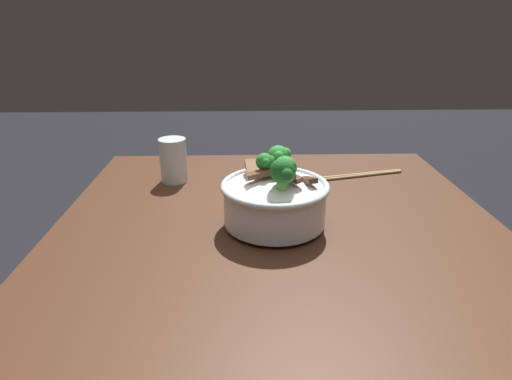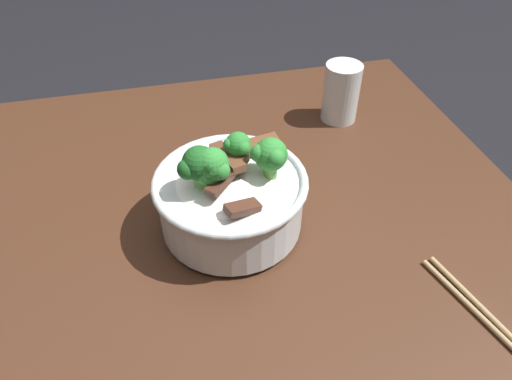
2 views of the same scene
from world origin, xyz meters
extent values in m
cube|color=#472819|center=(0.00, 0.00, 0.79)|extent=(1.14, 0.91, 0.04)
cube|color=#472819|center=(-0.49, -0.37, 0.39)|extent=(0.08, 0.08, 0.77)
cube|color=#472819|center=(-0.49, 0.37, 0.39)|extent=(0.08, 0.08, 0.77)
cylinder|color=silver|center=(-0.11, -0.01, 0.82)|extent=(0.09, 0.09, 0.01)
cylinder|color=silver|center=(-0.11, -0.01, 0.86)|extent=(0.20, 0.20, 0.08)
torus|color=silver|center=(-0.11, -0.01, 0.90)|extent=(0.21, 0.21, 0.01)
ellipsoid|color=white|center=(-0.11, -0.01, 0.88)|extent=(0.18, 0.18, 0.07)
cube|color=brown|center=(-0.16, -0.05, 0.92)|extent=(0.07, 0.03, 0.02)
cube|color=#4C2B1E|center=(-0.11, 0.01, 0.93)|extent=(0.07, 0.07, 0.02)
cube|color=brown|center=(-0.11, -0.03, 0.93)|extent=(0.04, 0.08, 0.02)
cube|color=#4C2B1E|center=(-0.11, 0.06, 0.91)|extent=(0.05, 0.03, 0.02)
cylinder|color=#6BA84C|center=(-0.16, 0.00, 0.92)|extent=(0.02, 0.02, 0.02)
sphere|color=green|center=(-0.16, 0.00, 0.94)|extent=(0.04, 0.04, 0.04)
sphere|color=green|center=(-0.15, 0.00, 0.95)|extent=(0.02, 0.02, 0.02)
sphere|color=green|center=(-0.17, 0.01, 0.95)|extent=(0.02, 0.02, 0.02)
cylinder|color=#7AB256|center=(-0.09, 0.01, 0.92)|extent=(0.02, 0.02, 0.03)
sphere|color=green|center=(-0.09, 0.01, 0.95)|extent=(0.04, 0.04, 0.04)
sphere|color=green|center=(-0.07, 0.01, 0.95)|extent=(0.02, 0.02, 0.02)
sphere|color=green|center=(-0.10, 0.02, 0.94)|extent=(0.02, 0.02, 0.02)
cylinder|color=#5B9947|center=(-0.13, -0.03, 0.92)|extent=(0.02, 0.02, 0.03)
sphere|color=#2D8433|center=(-0.13, -0.03, 0.94)|extent=(0.03, 0.03, 0.03)
sphere|color=#2D8433|center=(-0.12, -0.03, 0.95)|extent=(0.02, 0.02, 0.02)
sphere|color=#2D8433|center=(-0.13, -0.02, 0.95)|extent=(0.02, 0.02, 0.02)
cylinder|color=#6BA84C|center=(-0.07, 0.00, 0.92)|extent=(0.02, 0.02, 0.03)
sphere|color=#1E6023|center=(-0.07, 0.00, 0.95)|extent=(0.05, 0.05, 0.05)
sphere|color=#1E6023|center=(-0.06, 0.01, 0.94)|extent=(0.03, 0.03, 0.03)
sphere|color=#1E6023|center=(-0.08, 0.01, 0.95)|extent=(0.03, 0.03, 0.03)
cylinder|color=#6BA84C|center=(-0.08, 0.01, 0.92)|extent=(0.01, 0.01, 0.02)
sphere|color=green|center=(-0.08, 0.01, 0.94)|extent=(0.04, 0.04, 0.04)
sphere|color=green|center=(-0.07, 0.01, 0.94)|extent=(0.02, 0.02, 0.02)
sphere|color=green|center=(-0.09, 0.02, 0.94)|extent=(0.02, 0.02, 0.02)
cylinder|color=white|center=(-0.37, -0.24, 0.82)|extent=(0.06, 0.06, 0.00)
cylinder|color=white|center=(-0.37, -0.24, 0.87)|extent=(0.07, 0.07, 0.11)
cylinder|color=silver|center=(-0.37, -0.24, 0.85)|extent=(0.06, 0.06, 0.06)
cylinder|color=tan|center=(-0.39, 0.23, 0.82)|extent=(0.06, 0.23, 0.01)
cylinder|color=tan|center=(-0.38, 0.24, 0.82)|extent=(0.07, 0.23, 0.01)
camera|label=1|loc=(0.66, -0.07, 1.21)|focal=30.17mm
camera|label=2|loc=(-0.04, 0.46, 1.31)|focal=32.60mm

